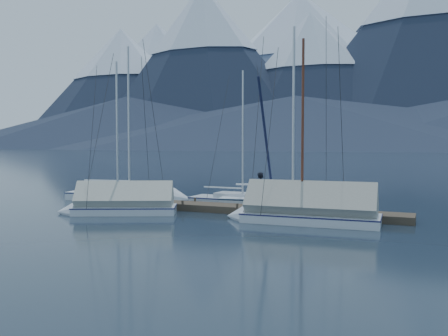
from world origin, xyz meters
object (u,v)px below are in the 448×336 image
Objects in this scene: sailboat_open_mid at (250,203)px; sailboat_covered_far at (116,206)px; sailboat_open_left at (138,197)px; sailboat_open_right at (303,204)px; sailboat_covered_near at (299,212)px; person at (261,189)px.

sailboat_open_mid is 7.45m from sailboat_covered_far.
sailboat_open_right reaches higher than sailboat_open_left.
sailboat_open_right is at bearing 36.20° from sailboat_covered_far.
sailboat_covered_far is at bearing -172.77° from sailboat_covered_near.
sailboat_covered_near is 1.08× the size of sailboat_covered_far.
sailboat_open_left is 1.16× the size of sailboat_covered_near.
sailboat_open_left reaches higher than person.
sailboat_covered_near reaches higher than sailboat_open_mid.
sailboat_open_mid is 0.78× the size of sailboat_open_right.
person is (8.54, -1.84, 0.99)m from sailboat_open_left.
sailboat_open_left is 0.96× the size of sailboat_open_right.
sailboat_open_right is at bearing 101.54° from sailboat_covered_near.
sailboat_open_right is 4.75m from sailboat_covered_near.
sailboat_covered_far is (-7.89, -5.77, 0.21)m from sailboat_open_right.
person is at bearing -12.17° from sailboat_open_left.
sailboat_covered_far is at bearing -143.80° from sailboat_open_right.
sailboat_open_right is at bearing 3.52° from sailboat_open_left.
sailboat_open_mid is at bearing 32.68° from person.
sailboat_open_right is at bearing -31.53° from person.
sailboat_covered_near is at bearing -48.75° from sailboat_open_mid.
sailboat_open_right reaches higher than sailboat_covered_far.
sailboat_open_right reaches higher than sailboat_covered_near.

